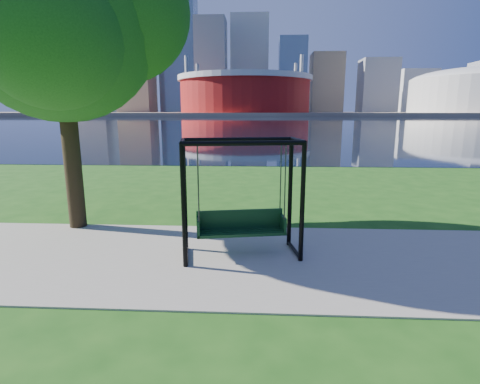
{
  "coord_description": "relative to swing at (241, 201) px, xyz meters",
  "views": [
    {
      "loc": [
        0.2,
        -7.31,
        2.82
      ],
      "look_at": [
        -0.2,
        0.0,
        1.23
      ],
      "focal_mm": 28.0,
      "sensor_mm": 36.0,
      "label": 1
    }
  ],
  "objects": [
    {
      "name": "far_bank",
      "position": [
        0.17,
        306.29,
        -0.12
      ],
      "size": [
        900.0,
        228.0,
        2.0
      ],
      "primitive_type": "cube",
      "color": "#937F60",
      "rests_on": "ground"
    },
    {
      "name": "ground",
      "position": [
        0.17,
        0.29,
        -1.12
      ],
      "size": [
        900.0,
        900.0,
        0.0
      ],
      "primitive_type": "plane",
      "color": "#1E5114",
      "rests_on": "ground"
    },
    {
      "name": "park_tree",
      "position": [
        -4.18,
        1.7,
        3.76
      ],
      "size": [
        5.65,
        5.1,
        7.02
      ],
      "color": "black",
      "rests_on": "ground"
    },
    {
      "name": "skyline",
      "position": [
        -4.1,
        319.68,
        34.77
      ],
      "size": [
        392.0,
        66.0,
        96.5
      ],
      "color": "gray",
      "rests_on": "far_bank"
    },
    {
      "name": "path",
      "position": [
        0.17,
        -0.21,
        -1.1
      ],
      "size": [
        120.0,
        4.0,
        0.03
      ],
      "primitive_type": "cube",
      "color": "#9E937F",
      "rests_on": "ground"
    },
    {
      "name": "swing",
      "position": [
        0.0,
        0.0,
        0.0
      ],
      "size": [
        2.4,
        1.37,
        2.31
      ],
      "rotation": [
        0.0,
        0.0,
        0.18
      ],
      "color": "black",
      "rests_on": "ground"
    },
    {
      "name": "river",
      "position": [
        0.17,
        102.29,
        -1.11
      ],
      "size": [
        900.0,
        180.0,
        0.02
      ],
      "primitive_type": "cube",
      "color": "black",
      "rests_on": "ground"
    },
    {
      "name": "stadium",
      "position": [
        -9.83,
        235.29,
        13.11
      ],
      "size": [
        83.0,
        83.0,
        32.0
      ],
      "color": "maroon",
      "rests_on": "far_bank"
    }
  ]
}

